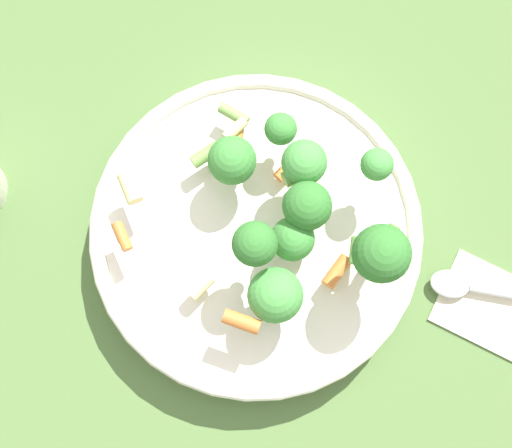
% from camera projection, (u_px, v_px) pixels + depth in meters
% --- Properties ---
extents(ground_plane, '(3.00, 3.00, 0.00)m').
position_uv_depth(ground_plane, '(256.00, 240.00, 0.67)').
color(ground_plane, '#4C6B38').
extents(bowl, '(0.30, 0.30, 0.05)m').
position_uv_depth(bowl, '(256.00, 234.00, 0.64)').
color(bowl, silver).
rests_on(bowl, ground_plane).
extents(pasta_salad, '(0.23, 0.21, 0.10)m').
position_uv_depth(pasta_salad, '(296.00, 221.00, 0.57)').
color(pasta_salad, '#8CB766').
rests_on(pasta_salad, bowl).
extents(napkin, '(0.12, 0.14, 0.01)m').
position_uv_depth(napkin, '(501.00, 312.00, 0.65)').
color(napkin, beige).
rests_on(napkin, ground_plane).
extents(spoon, '(0.15, 0.13, 0.01)m').
position_uv_depth(spoon, '(494.00, 292.00, 0.65)').
color(spoon, silver).
rests_on(spoon, napkin).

